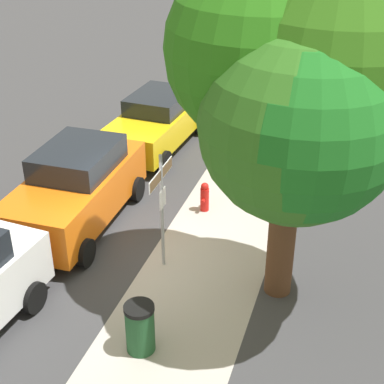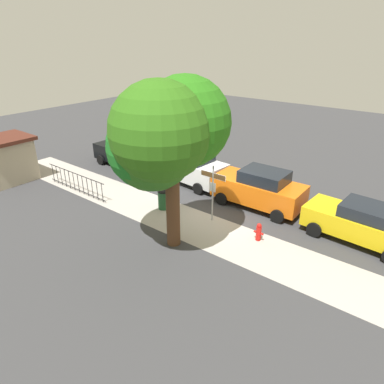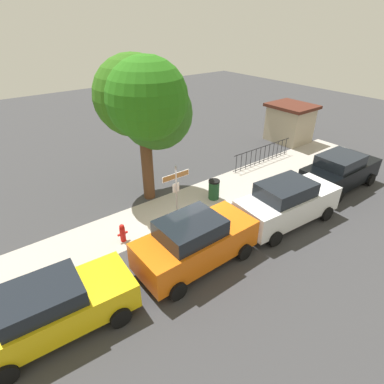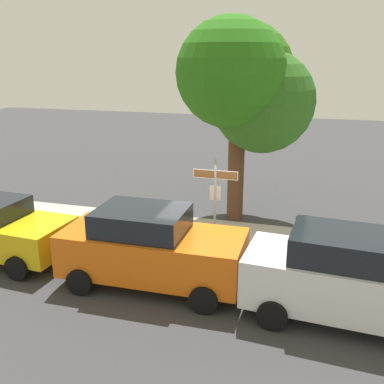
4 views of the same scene
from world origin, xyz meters
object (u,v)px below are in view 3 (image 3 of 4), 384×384
Objects in this scene: car_white at (287,202)px; car_yellow at (53,308)px; street_sign at (176,186)px; car_black at (340,171)px; fire_hydrant at (123,233)px; utility_shed at (290,123)px; trash_bin at (214,189)px; shade_tree at (148,105)px; car_orange at (195,242)px.

car_yellow is at bearing -179.14° from car_white.
car_black is at bearing -16.74° from street_sign.
car_yellow is (-5.77, -2.30, -0.90)m from street_sign.
car_yellow is at bearing -142.73° from fire_hydrant.
utility_shed is at bearing 12.46° from fire_hydrant.
trash_bin reaches higher than fire_hydrant.
car_white is 1.06× the size of car_black.
street_sign is 3.81m from shade_tree.
trash_bin is (2.54, 0.50, -1.27)m from street_sign.
car_white reaches higher than car_black.
car_orange is 9.38m from car_black.
car_orange is 3.18m from fire_hydrant.
shade_tree reaches higher than trash_bin.
fire_hydrant is (3.29, 2.50, -0.47)m from car_yellow.
fire_hydrant is (-6.15, 3.08, -0.60)m from car_white.
trash_bin is at bearing 153.75° from car_black.
car_orange is at bearing -179.72° from car_white.
car_yellow is at bearing -162.21° from utility_shed.
utility_shed is 9.93m from trash_bin.
car_white is at bearing -59.82° from shade_tree.
trash_bin is (2.10, -2.17, -3.95)m from shade_tree.
trash_bin is (-9.46, -2.90, -0.82)m from utility_shed.
street_sign reaches higher than car_black.
utility_shed reaches higher than car_white.
fire_hydrant is at bearing -176.58° from trash_bin.
utility_shed is (12.00, 3.40, -0.45)m from street_sign.
shade_tree is at bearing 80.57° from street_sign.
car_white reaches higher than car_orange.
car_white is 6.13× the size of fire_hydrant.
car_orange is 0.98× the size of car_black.
fire_hydrant is at bearing 40.84° from car_yellow.
trash_bin is (8.31, 2.80, -0.36)m from car_yellow.
trash_bin is at bearing 11.10° from street_sign.
street_sign is 0.55× the size of car_white.
car_white is at bearing 0.08° from car_yellow.
shade_tree is 10.13m from car_black.
utility_shed is (8.34, 6.28, 0.33)m from car_white.
car_black is at bearing -33.15° from shade_tree.
street_sign is 0.59× the size of car_black.
street_sign is at bearing -168.90° from trash_bin.
car_yellow is 8.77m from trash_bin.
fire_hydrant is (-2.92, -2.47, -4.06)m from shade_tree.
street_sign is 0.40× the size of shade_tree.
street_sign reaches higher than car_orange.
car_black is 5.80× the size of fire_hydrant.
trash_bin is at bearing 22.20° from car_yellow.
car_white is 10.44m from utility_shed.
shade_tree reaches higher than car_yellow.
car_yellow is 1.01× the size of car_orange.
street_sign reaches higher than fire_hydrant.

